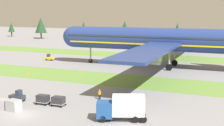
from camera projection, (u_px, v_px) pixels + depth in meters
The scene contains 16 objects.
ground_plane at pixel (23, 115), 48.07m from camera, with size 400.00×400.00×0.00m, color gray.
grass_strip_near at pixel (103, 79), 73.74m from camera, with size 320.00×13.16×0.01m, color olive.
grass_strip_far at pixel (152, 57), 108.50m from camera, with size 320.00×13.16×0.01m, color olive.
airliner at pixel (164, 40), 86.49m from camera, with size 60.33×74.09×21.07m.
baggage_tug at pixel (17, 97), 55.40m from camera, with size 2.65×1.40×1.97m.
cargo_dolly_lead at pixel (43, 99), 53.61m from camera, with size 2.26×1.59×1.55m.
cargo_dolly_second at pixel (58, 100), 52.59m from camera, with size 2.26×1.59×1.55m.
catering_truck at pixel (122, 107), 45.63m from camera, with size 7.31×4.70×3.58m.
pushback_tractor at pixel (50, 58), 100.35m from camera, with size 2.64×1.38×1.97m.
ground_crew_marshaller at pixel (100, 94), 56.52m from camera, with size 0.36×0.53×1.74m.
uld_container_2 at pixel (14, 105), 50.18m from camera, with size 2.00×1.60×1.69m, color #A3A3A8.
uld_container_3 at pixel (1, 104), 51.13m from camera, with size 2.00×1.60×1.54m, color #A3A3A8.
taxiway_marker_0 at pixel (138, 85), 66.09m from camera, with size 0.44×0.44×0.57m, color orange.
taxiway_marker_1 at pixel (28, 73), 78.38m from camera, with size 0.44×0.44×0.56m, color orange.
taxiway_marker_2 at pixel (106, 84), 66.71m from camera, with size 0.44×0.44×0.62m, color orange.
distant_tree_line at pixel (172, 29), 148.59m from camera, with size 197.24×9.77×11.24m.
Camera 1 is at (30.22, -37.32, 15.35)m, focal length 52.45 mm.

